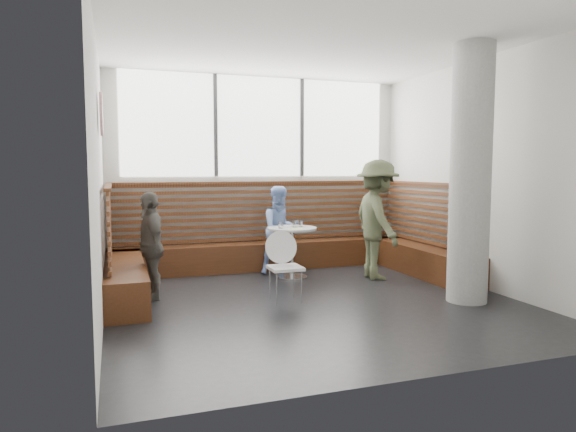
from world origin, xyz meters
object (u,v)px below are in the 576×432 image
object	(u,v)px
concrete_column	(470,175)
child_back	(281,230)
cafe_chair	(284,260)
adult_man	(377,219)
cafe_table	(292,242)
child_left	(151,246)

from	to	relation	value
concrete_column	child_back	size ratio (longest dim) A/B	2.29
cafe_chair	adult_man	xyz separation A→B (m)	(1.76, 0.80, 0.39)
cafe_table	child_back	xyz separation A→B (m)	(-0.05, 0.37, 0.14)
cafe_chair	child_back	size ratio (longest dim) A/B	0.63
cafe_chair	child_back	distance (m)	1.70
concrete_column	cafe_chair	distance (m)	2.56
child_back	cafe_table	bearing A→B (deg)	-87.57
adult_man	child_back	world-z (taller)	adult_man
cafe_chair	child_back	world-z (taller)	child_back
concrete_column	cafe_table	distance (m)	2.81
concrete_column	adult_man	bearing A→B (deg)	104.95
concrete_column	child_left	distance (m)	4.13
cafe_chair	child_left	size ratio (longest dim) A/B	0.64
concrete_column	child_left	size ratio (longest dim) A/B	2.31
concrete_column	cafe_chair	size ratio (longest dim) A/B	3.64
concrete_column	child_back	world-z (taller)	concrete_column
cafe_table	cafe_chair	size ratio (longest dim) A/B	0.89
child_back	child_left	bearing A→B (deg)	-159.94
cafe_table	child_left	size ratio (longest dim) A/B	0.56
cafe_table	adult_man	xyz separation A→B (m)	(1.22, -0.45, 0.35)
adult_man	child_left	distance (m)	3.36
concrete_column	child_back	bearing A→B (deg)	125.15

